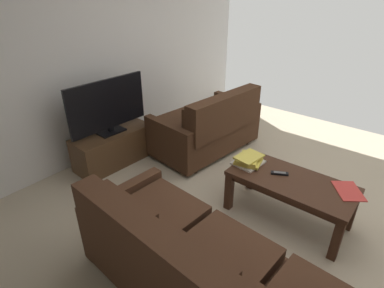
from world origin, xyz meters
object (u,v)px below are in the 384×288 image
Objects in this scene: loveseat_near at (209,126)px; flat_tv at (108,106)px; loose_magazine at (348,191)px; coffee_table at (290,186)px; tv_stand at (114,147)px; tv_remote at (280,173)px; book_stack at (249,160)px; sofa_main at (209,281)px.

flat_tv is (0.74, 1.00, 0.40)m from loveseat_near.
loveseat_near is 5.09× the size of loose_magazine.
coffee_table is 2.17m from tv_stand.
tv_remote is (0.13, -0.02, 0.08)m from coffee_table.
loveseat_near is 1.25m from tv_stand.
book_stack reaches higher than tv_remote.
coffee_table is 0.47m from book_stack.
flat_tv reaches higher than book_stack.
sofa_main is at bearing 95.86° from tv_remote.
flat_tv is (2.14, -0.90, 0.41)m from sofa_main.
coffee_table is (0.01, -1.29, 0.02)m from sofa_main.
tv_stand is at bearing 154.93° from loose_magazine.
book_stack is 1.08× the size of loose_magazine.
sofa_main is 6.84× the size of book_stack.
loveseat_near is 1.49× the size of tv_stand.
book_stack is at bearing -167.10° from flat_tv.
sofa_main is at bearing 157.17° from flat_tv.
tv_stand is 1.74m from book_stack.
flat_tv is at bearing 102.78° from tv_stand.
tv_remote is at bearing -7.42° from coffee_table.
flat_tv is at bearing 53.78° from loveseat_near.
loose_magazine is (-0.45, -0.14, 0.07)m from coffee_table.
loose_magazine reaches higher than tv_stand.
coffee_table is 3.58× the size of book_stack.
tv_stand is 2.06m from tv_remote.
tv_stand is at bearing -77.22° from flat_tv.
sofa_main is 1.31m from tv_remote.
book_stack is (-1.68, -0.38, 0.28)m from tv_stand.
flat_tv is 2.07m from tv_remote.
flat_tv is (2.13, 0.39, 0.39)m from coffee_table.
sofa_main is 1.50m from loose_magazine.
coffee_table is at bearing -169.72° from flat_tv.
sofa_main is 2.32m from tv_stand.
loveseat_near is at bearing -126.28° from tv_stand.
tv_remote is (-2.00, -0.40, 0.24)m from tv_stand.
sofa_main reaches higher than loose_magazine.
tv_remote is at bearing -168.69° from tv_stand.
coffee_table is (-1.39, 0.62, 0.01)m from loveseat_near.
book_stack is at bearing -70.31° from sofa_main.
tv_remote is (-2.00, -0.40, -0.31)m from flat_tv.
coffee_table is 0.15m from tv_remote.
flat_tv reaches higher than loose_magazine.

